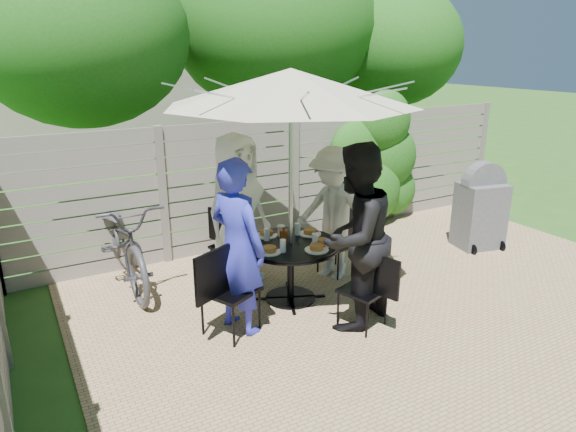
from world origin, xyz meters
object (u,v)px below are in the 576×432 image
plate_right (310,232)px  bicycle (123,241)px  person_front (355,238)px  glass_back (267,234)px  chair_left (230,308)px  person_right (333,214)px  chair_front (363,305)px  plate_left (269,250)px  person_left (238,247)px  glass_front (315,240)px  plate_back (266,234)px  bbq_grill (480,209)px  umbrella (291,87)px  person_back (237,210)px  plate_front (317,248)px  syrup_jug (284,237)px  chair_right (338,255)px  patio_table (291,261)px  coffee_cup (281,231)px  plate_extra (322,242)px  glass_right (298,229)px  glass_left (283,246)px  chair_back (231,259)px

plate_right → bicycle: bicycle is taller
person_front → glass_back: 1.11m
chair_left → person_right: bearing=-4.6°
chair_front → plate_left: chair_front is taller
person_left → plate_left: person_left is taller
bicycle → glass_front: bearing=-43.9°
plate_back → bbq_grill: (3.33, -0.23, -0.15)m
umbrella → bbq_grill: size_ratio=2.71×
person_back → plate_front: (0.43, -1.11, -0.20)m
person_left → syrup_jug: bearing=-86.3°
chair_right → plate_back: chair_right is taller
plate_left → bicycle: 1.95m
plate_front → bicycle: size_ratio=0.12×
patio_table → coffee_cup: 0.36m
plate_left → glass_back: glass_back is taller
person_front → plate_right: person_front is taller
chair_front → bbq_grill: 3.03m
plate_left → plate_extra: same height
glass_right → person_front: bearing=-84.2°
syrup_jug → glass_back: bearing=123.4°
person_right → syrup_jug: size_ratio=10.45×
plate_right → patio_table: bearing=-158.7°
glass_left → glass_front: size_ratio=1.00×
patio_table → coffee_cup: (0.01, 0.24, 0.27)m
person_right → chair_right: bearing=89.2°
chair_back → plate_extra: size_ratio=3.57×
person_back → chair_front: 1.92m
chair_left → chair_right: 1.93m
syrup_jug → bicycle: size_ratio=0.08×
person_back → plate_left: 0.93m
coffee_cup → person_back: bearing=120.6°
person_back → syrup_jug: 0.80m
person_back → glass_left: bearing=-105.5°
person_left → plate_front: size_ratio=6.96×
chair_front → person_front: (-0.05, 0.13, 0.71)m
plate_front → coffee_cup: size_ratio=2.17×
chair_left → chair_front: bearing=-49.5°
plate_left → person_left: bearing=-158.7°
plate_back → bicycle: bicycle is taller
chair_back → chair_left: 1.37m
glass_left → glass_front: same height
patio_table → person_front: 0.95m
chair_left → plate_left: bearing=-4.5°
umbrella → plate_right: 1.70m
person_left → glass_back: 0.78m
coffee_cup → chair_back: bearing=118.9°
umbrella → person_front: bearing=-68.7°
patio_table → glass_left: 0.40m
chair_left → bicycle: 1.88m
syrup_jug → bbq_grill: 3.28m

